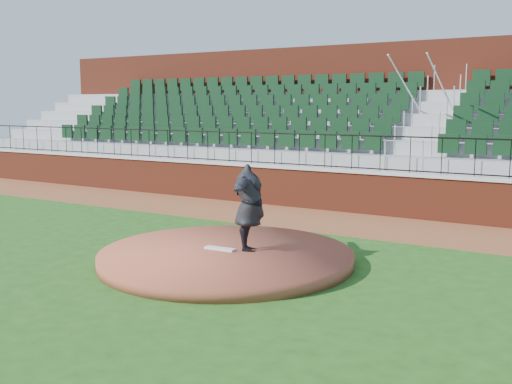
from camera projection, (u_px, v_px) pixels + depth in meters
ground at (217, 265)px, 11.92m from camera, size 90.00×90.00×0.00m
warning_track at (329, 221)px, 16.50m from camera, size 34.00×3.20×0.01m
field_wall at (351, 192)px, 17.77m from camera, size 34.00×0.35×1.20m
wall_cap at (351, 171)px, 17.67m from camera, size 34.00×0.45×0.10m
wall_railing at (352, 152)px, 17.59m from camera, size 34.00×0.05×1.00m
seating_stands at (383, 132)px, 19.83m from camera, size 34.00×5.10×4.60m
concourse_wall at (409, 117)px, 22.13m from camera, size 34.00×0.50×5.50m
pitchers_mound at (226, 257)px, 12.11m from camera, size 5.16×5.16×0.25m
pitching_rubber at (220, 249)px, 12.17m from camera, size 0.67×0.20×0.04m
pitcher at (249, 208)px, 11.98m from camera, size 1.45×2.23×1.77m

